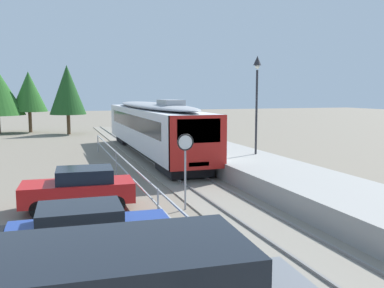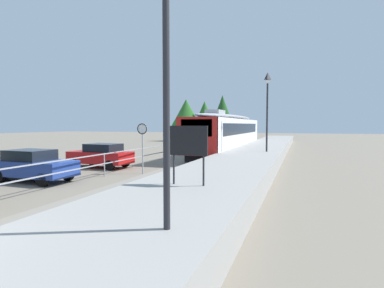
{
  "view_description": "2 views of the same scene",
  "coord_description": "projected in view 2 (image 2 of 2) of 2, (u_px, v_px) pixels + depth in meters",
  "views": [
    {
      "loc": [
        -6.4,
        -0.55,
        4.26
      ],
      "look_at": [
        0.0,
        18.37,
        1.8
      ],
      "focal_mm": 38.8,
      "sensor_mm": 36.0,
      "label": 1
    },
    {
      "loc": [
        6.42,
        -2.0,
        2.73
      ],
      "look_at": [
        0.4,
        15.37,
        1.6
      ],
      "focal_mm": 29.48,
      "sensor_mm": 36.0,
      "label": 2
    }
  ],
  "objects": [
    {
      "name": "tree_behind_carpark",
      "position": [
        186.0,
        114.0,
        52.53
      ],
      "size": [
        5.56,
        5.56,
        6.96
      ],
      "color": "brown",
      "rests_on": "ground"
    },
    {
      "name": "tree_behind_station_far",
      "position": [
        205.0,
        114.0,
        51.8
      ],
      "size": [
        3.79,
        3.79,
        6.57
      ],
      "color": "brown",
      "rests_on": "ground"
    },
    {
      "name": "carpark_fence",
      "position": [
        104.0,
        159.0,
        16.49
      ],
      "size": [
        0.06,
        36.06,
        1.25
      ],
      "color": "#9EA0A5",
      "rests_on": "ground"
    },
    {
      "name": "platform_lamp_near_end",
      "position": [
        166.0,
        13.0,
        5.31
      ],
      "size": [
        0.34,
        0.34,
        5.35
      ],
      "color": "#232328",
      "rests_on": "station_platform"
    },
    {
      "name": "station_platform",
      "position": [
        256.0,
        155.0,
        23.81
      ],
      "size": [
        3.9,
        60.0,
        0.9
      ],
      "primitive_type": "cube",
      "color": "#999691",
      "rests_on": "ground"
    },
    {
      "name": "track_rails",
      "position": [
        215.0,
        159.0,
        24.9
      ],
      "size": [
        3.2,
        60.0,
        0.14
      ],
      "color": "gray",
      "rests_on": "ground"
    },
    {
      "name": "platform_notice_board",
      "position": [
        188.0,
        143.0,
        9.51
      ],
      "size": [
        1.2,
        0.08,
        1.8
      ],
      "color": "#232328",
      "rests_on": "station_platform"
    },
    {
      "name": "parked_hatchback_red",
      "position": [
        101.0,
        155.0,
        19.96
      ],
      "size": [
        4.09,
        1.98,
        1.53
      ],
      "color": "red",
      "rests_on": "ground"
    },
    {
      "name": "speed_limit_sign",
      "position": [
        142.0,
        136.0,
        17.42
      ],
      "size": [
        0.61,
        0.1,
        2.81
      ],
      "color": "#9EA0A5",
      "rests_on": "ground"
    },
    {
      "name": "tree_distant_left",
      "position": [
        222.0,
        112.0,
        47.17
      ],
      "size": [
        3.69,
        3.69,
        7.12
      ],
      "color": "brown",
      "rests_on": "ground"
    },
    {
      "name": "parked_hatchback_blue",
      "position": [
        33.0,
        165.0,
        15.05
      ],
      "size": [
        4.06,
        1.89,
        1.53
      ],
      "color": "navy",
      "rests_on": "ground"
    },
    {
      "name": "ground_plane",
      "position": [
        179.0,
        158.0,
        25.88
      ],
      "size": [
        160.0,
        160.0,
        0.0
      ],
      "primitive_type": "plane",
      "color": "slate"
    },
    {
      "name": "commuter_train",
      "position": [
        228.0,
        131.0,
        29.33
      ],
      "size": [
        2.82,
        19.15,
        3.74
      ],
      "color": "silver",
      "rests_on": "track_rails"
    },
    {
      "name": "platform_lamp_mid_platform",
      "position": [
        267.0,
        97.0,
        21.21
      ],
      "size": [
        0.34,
        0.34,
        5.35
      ],
      "color": "#232328",
      "rests_on": "station_platform"
    }
  ]
}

